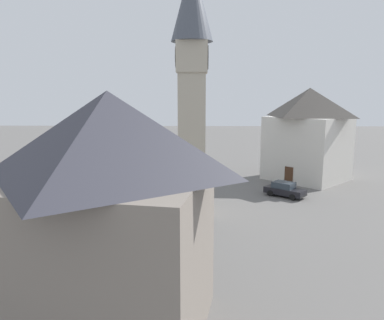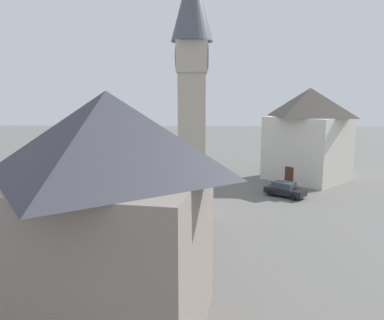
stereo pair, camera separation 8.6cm
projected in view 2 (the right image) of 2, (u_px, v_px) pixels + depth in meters
The scene contains 9 objects.
ground_plane at pixel (192, 212), 33.16m from camera, with size 200.00×200.00×0.00m, color #605E5B.
clock_tower at pixel (192, 69), 31.04m from camera, with size 3.51×3.51×21.43m.
car_blue_kerb at pixel (285, 189), 38.18m from camera, with size 3.89×4.28×1.53m.
car_silver_kerb at pixel (81, 188), 39.00m from camera, with size 3.23×4.46×1.53m.
car_red_corner at pixel (27, 232), 26.19m from camera, with size 2.89×4.45×1.53m.
pedestrian at pixel (135, 192), 36.28m from camera, with size 0.55×0.29×1.69m.
tree at pixel (55, 165), 31.05m from camera, with size 4.65×4.65×6.87m.
building_shop_left at pixel (110, 216), 15.29m from camera, with size 9.17×9.17×10.48m.
building_terrace_right at pixel (308, 134), 45.36m from camera, with size 12.03×12.02×11.33m.
Camera 2 is at (31.87, 0.92, 10.23)m, focal length 34.42 mm.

